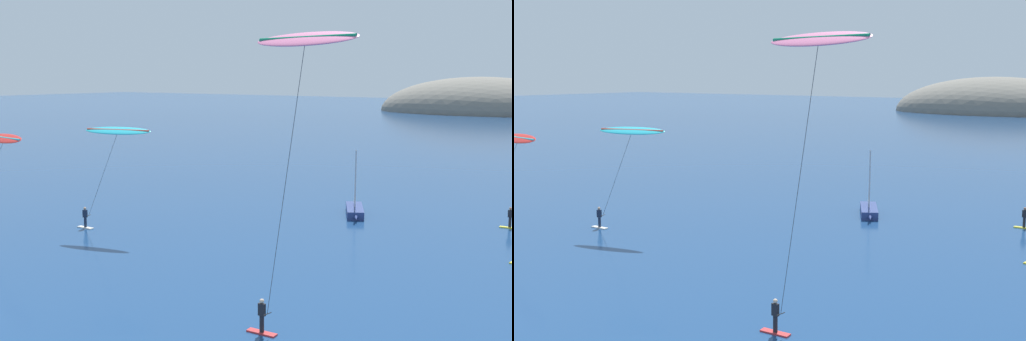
# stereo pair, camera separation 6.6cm
# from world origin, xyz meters

# --- Properties ---
(sailboat_near) EXTENTS (3.71, 5.66, 5.70)m
(sailboat_near) POSITION_xyz_m (6.14, 34.50, 0.64)
(sailboat_near) COLOR navy
(sailboat_near) RESTS_ON ground
(kitesurfer_red) EXTENTS (9.01, 2.00, 7.54)m
(kitesurfer_red) POSITION_xyz_m (-15.07, 14.74, 6.55)
(kitesurfer_red) COLOR red
(kitesurfer_red) RESTS_ON ground
(kitesurfer_cyan) EXTENTS (6.80, 2.64, 8.20)m
(kitesurfer_cyan) POSITION_xyz_m (-6.54, 18.81, 7.27)
(kitesurfer_cyan) COLOR silver
(kitesurfer_cyan) RESTS_ON ground
(kitesurfer_pink) EXTENTS (5.96, 2.08, 13.96)m
(kitesurfer_pink) POSITION_xyz_m (16.16, 8.34, 12.46)
(kitesurfer_pink) COLOR red
(kitesurfer_pink) RESTS_ON ground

